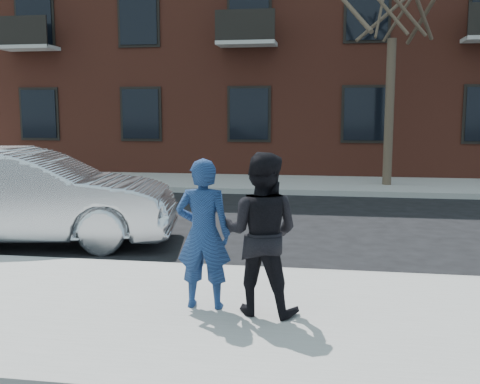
# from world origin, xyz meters

# --- Properties ---
(ground) EXTENTS (100.00, 100.00, 0.00)m
(ground) POSITION_xyz_m (0.00, 0.00, 0.00)
(ground) COLOR black
(ground) RESTS_ON ground
(near_sidewalk) EXTENTS (50.00, 3.50, 0.15)m
(near_sidewalk) POSITION_xyz_m (0.00, -0.25, 0.07)
(near_sidewalk) COLOR gray
(near_sidewalk) RESTS_ON ground
(near_curb) EXTENTS (50.00, 0.10, 0.15)m
(near_curb) POSITION_xyz_m (0.00, 1.55, 0.07)
(near_curb) COLOR #999691
(near_curb) RESTS_ON ground
(far_sidewalk) EXTENTS (50.00, 3.50, 0.15)m
(far_sidewalk) POSITION_xyz_m (0.00, 11.25, 0.07)
(far_sidewalk) COLOR gray
(far_sidewalk) RESTS_ON ground
(far_curb) EXTENTS (50.00, 0.10, 0.15)m
(far_curb) POSITION_xyz_m (0.00, 9.45, 0.07)
(far_curb) COLOR #999691
(far_curb) RESTS_ON ground
(apartment_building) EXTENTS (24.30, 10.30, 12.30)m
(apartment_building) POSITION_xyz_m (2.00, 18.00, 6.16)
(apartment_building) COLOR #5F291D
(apartment_building) RESTS_ON ground
(silver_sedan) EXTENTS (5.27, 2.65, 1.66)m
(silver_sedan) POSITION_xyz_m (-2.29, 2.88, 0.83)
(silver_sedan) COLOR #B7BABF
(silver_sedan) RESTS_ON ground
(man_hoodie) EXTENTS (0.61, 0.49, 1.64)m
(man_hoodie) POSITION_xyz_m (1.50, -0.11, 0.97)
(man_hoodie) COLOR navy
(man_hoodie) RESTS_ON near_sidewalk
(man_peacoat) EXTENTS (0.93, 0.77, 1.72)m
(man_peacoat) POSITION_xyz_m (2.14, -0.17, 1.01)
(man_peacoat) COLOR black
(man_peacoat) RESTS_ON near_sidewalk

